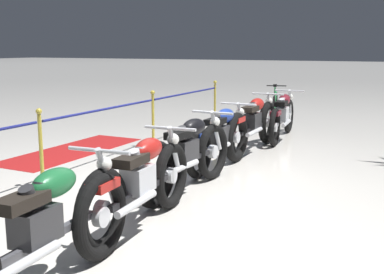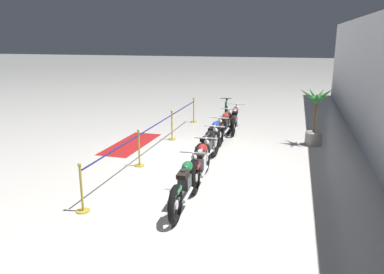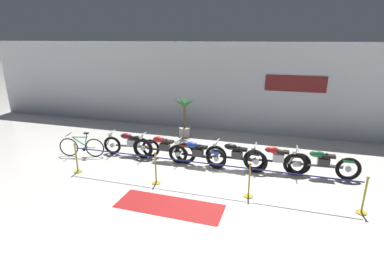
# 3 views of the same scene
# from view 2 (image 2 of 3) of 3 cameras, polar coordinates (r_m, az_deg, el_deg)

# --- Properties ---
(ground_plane) EXTENTS (120.00, 120.00, 0.00)m
(ground_plane) POSITION_cam_2_polar(r_m,az_deg,el_deg) (11.35, 0.26, -2.83)
(ground_plane) COLOR silver
(motorcycle_maroon_0) EXTENTS (2.30, 0.62, 0.93)m
(motorcycle_maroon_0) POSITION_cam_2_polar(r_m,az_deg,el_deg) (14.35, 6.58, 2.79)
(motorcycle_maroon_0) COLOR black
(motorcycle_maroon_0) RESTS_ON ground
(motorcycle_red_1) EXTENTS (2.49, 0.62, 0.98)m
(motorcycle_red_1) POSITION_cam_2_polar(r_m,az_deg,el_deg) (13.01, 4.99, 1.62)
(motorcycle_red_1) COLOR black
(motorcycle_red_1) RESTS_ON ground
(motorcycle_blue_2) EXTENTS (2.15, 0.62, 0.94)m
(motorcycle_blue_2) POSITION_cam_2_polar(r_m,az_deg,el_deg) (11.80, 3.39, 0.17)
(motorcycle_blue_2) COLOR black
(motorcycle_blue_2) RESTS_ON ground
(motorcycle_black_3) EXTENTS (2.20, 0.62, 0.97)m
(motorcycle_black_3) POSITION_cam_2_polar(r_m,az_deg,el_deg) (10.48, 2.39, -1.57)
(motorcycle_black_3) COLOR black
(motorcycle_black_3) RESTS_ON ground
(motorcycle_red_4) EXTENTS (2.23, 0.62, 0.96)m
(motorcycle_red_4) POSITION_cam_2_polar(r_m,az_deg,el_deg) (9.19, 1.42, -4.03)
(motorcycle_red_4) COLOR black
(motorcycle_red_4) RESTS_ON ground
(motorcycle_green_5) EXTENTS (2.39, 0.62, 0.97)m
(motorcycle_green_5) POSITION_cam_2_polar(r_m,az_deg,el_deg) (7.91, -1.02, -7.21)
(motorcycle_green_5) COLOR black
(motorcycle_green_5) RESTS_ON ground
(bicycle) EXTENTS (1.72, 0.56, 0.97)m
(bicycle) POSITION_cam_2_polar(r_m,az_deg,el_deg) (16.16, 5.23, 3.91)
(bicycle) COLOR black
(bicycle) RESTS_ON ground
(potted_palm_left_of_row) EXTENTS (1.06, 1.11, 1.96)m
(potted_palm_left_of_row) POSITION_cam_2_polar(r_m,az_deg,el_deg) (12.90, 18.22, 2.59)
(potted_palm_left_of_row) COLOR gray
(potted_palm_left_of_row) RESTS_ON ground
(stanchion_far_left) EXTENTS (8.80, 0.28, 1.05)m
(stanchion_far_left) POSITION_cam_2_polar(r_m,az_deg,el_deg) (12.85, -3.24, 2.57)
(stanchion_far_left) COLOR gold
(stanchion_far_left) RESTS_ON ground
(stanchion_mid_left) EXTENTS (0.28, 0.28, 1.05)m
(stanchion_mid_left) POSITION_cam_2_polar(r_m,az_deg,el_deg) (13.04, -3.06, 1.13)
(stanchion_mid_left) COLOR gold
(stanchion_mid_left) RESTS_ON ground
(stanchion_mid_right) EXTENTS (0.28, 0.28, 1.05)m
(stanchion_mid_right) POSITION_cam_2_polar(r_m,az_deg,el_deg) (10.44, -8.04, -2.52)
(stanchion_mid_right) COLOR gold
(stanchion_mid_right) RESTS_ON ground
(stanchion_far_right) EXTENTS (0.28, 0.28, 1.05)m
(stanchion_far_right) POSITION_cam_2_polar(r_m,az_deg,el_deg) (8.00, -16.42, -8.53)
(stanchion_far_right) COLOR gold
(stanchion_far_right) RESTS_ON ground
(floor_banner) EXTENTS (2.96, 1.10, 0.01)m
(floor_banner) POSITION_cam_2_polar(r_m,az_deg,el_deg) (12.74, -9.25, -1.02)
(floor_banner) COLOR maroon
(floor_banner) RESTS_ON ground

